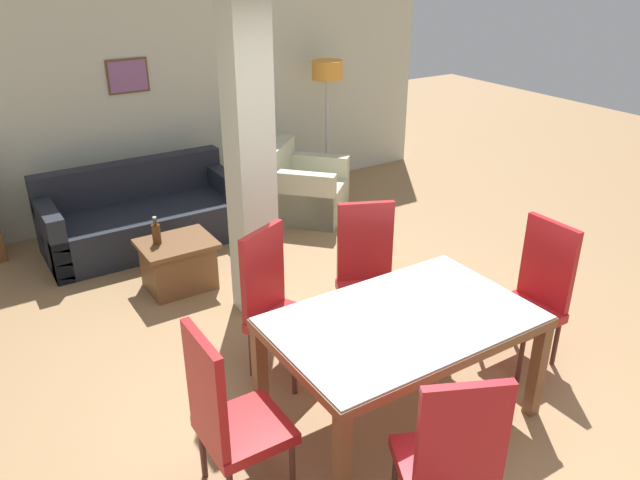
{
  "coord_description": "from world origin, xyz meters",
  "views": [
    {
      "loc": [
        -2.2,
        -2.49,
        2.84
      ],
      "look_at": [
        0.0,
        0.96,
        0.91
      ],
      "focal_mm": 35.0,
      "sensor_mm": 36.0,
      "label": 1
    }
  ],
  "objects": [
    {
      "name": "dining_chair_head_right",
      "position": [
        1.24,
        0.0,
        0.56
      ],
      "size": [
        0.46,
        0.46,
        1.09
      ],
      "rotation": [
        0.0,
        0.0,
        1.57
      ],
      "color": "#B11A1E",
      "rests_on": "ground_plane"
    },
    {
      "name": "bottle",
      "position": [
        -0.73,
        2.5,
        0.55
      ],
      "size": [
        0.08,
        0.08,
        0.25
      ],
      "color": "#4C2D14",
      "rests_on": "coffee_table"
    },
    {
      "name": "sofa",
      "position": [
        -0.55,
        3.53,
        0.28
      ],
      "size": [
        1.99,
        0.89,
        0.82
      ],
      "rotation": [
        0.0,
        0.0,
        3.14
      ],
      "color": "black",
      "rests_on": "ground_plane"
    },
    {
      "name": "armchair",
      "position": [
        1.24,
        3.29,
        0.29
      ],
      "size": [
        1.18,
        1.18,
        0.83
      ],
      "rotation": [
        0.0,
        0.0,
        3.89
      ],
      "color": "beige",
      "rests_on": "ground_plane"
    },
    {
      "name": "dining_chair_far_left",
      "position": [
        -0.41,
        0.9,
        0.56
      ],
      "size": [
        0.61,
        0.61,
        1.09
      ],
      "rotation": [
        0.0,
        0.0,
        -2.71
      ],
      "color": "#AB2022",
      "rests_on": "ground_plane"
    },
    {
      "name": "dining_chair_far_right",
      "position": [
        0.41,
        0.91,
        0.56
      ],
      "size": [
        0.61,
        0.61,
        1.09
      ],
      "rotation": [
        0.0,
        0.0,
        2.72
      ],
      "color": "#AB2022",
      "rests_on": "ground_plane"
    },
    {
      "name": "coffee_table",
      "position": [
        -0.58,
        2.44,
        0.23
      ],
      "size": [
        0.65,
        0.54,
        0.46
      ],
      "color": "brown",
      "rests_on": "ground_plane"
    },
    {
      "name": "dining_chair_head_left",
      "position": [
        -1.2,
        0.0,
        0.56
      ],
      "size": [
        0.46,
        0.46,
        1.09
      ],
      "rotation": [
        0.0,
        0.0,
        -1.57
      ],
      "color": "#AE1A1C",
      "rests_on": "ground_plane"
    },
    {
      "name": "dining_table",
      "position": [
        0.0,
        0.0,
        0.62
      ],
      "size": [
        1.64,
        1.03,
        0.76
      ],
      "color": "brown",
      "rests_on": "ground_plane"
    },
    {
      "name": "floor_lamp",
      "position": [
        1.98,
        3.9,
        1.37
      ],
      "size": [
        0.37,
        0.37,
        1.62
      ],
      "color": "#B7B7BC",
      "rests_on": "ground_plane"
    },
    {
      "name": "dining_chair_near_left",
      "position": [
        -0.41,
        -0.88,
        0.56
      ],
      "size": [
        0.61,
        0.61,
        1.09
      ],
      "rotation": [
        0.0,
        0.0,
        -0.43
      ],
      "color": "#B31B23",
      "rests_on": "ground_plane"
    },
    {
      "name": "back_wall",
      "position": [
        -0.0,
        4.33,
        1.35
      ],
      "size": [
        7.2,
        0.09,
        2.7
      ],
      "color": "beige",
      "rests_on": "ground_plane"
    },
    {
      "name": "divider_pillar",
      "position": [
        -0.15,
        1.74,
        1.35
      ],
      "size": [
        0.31,
        0.31,
        2.7
      ],
      "color": "beige",
      "rests_on": "ground_plane"
    },
    {
      "name": "ground_plane",
      "position": [
        0.0,
        0.0,
        0.0
      ],
      "size": [
        18.0,
        18.0,
        0.0
      ],
      "primitive_type": "plane",
      "color": "#9B754C"
    }
  ]
}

